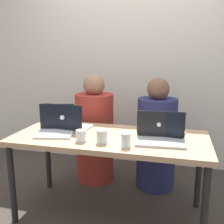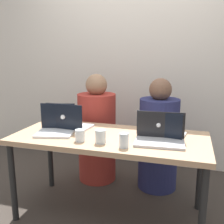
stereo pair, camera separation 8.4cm
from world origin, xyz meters
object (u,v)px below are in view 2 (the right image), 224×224
(person_on_left, at_px, (97,134))
(laptop_back_left, at_px, (69,123))
(laptop_back_right, at_px, (161,131))
(water_glass_center, at_px, (101,137))
(laptop_front_left, at_px, (56,127))
(water_glass_left, at_px, (80,136))
(person_on_right, at_px, (158,141))
(laptop_front_right, at_px, (160,136))
(water_glass_right, at_px, (124,141))

(person_on_left, height_order, laptop_back_left, person_on_left)
(person_on_left, distance_m, laptop_back_left, 0.56)
(laptop_back_right, distance_m, water_glass_center, 0.50)
(laptop_front_left, distance_m, laptop_back_left, 0.15)
(water_glass_left, bearing_deg, person_on_right, 57.68)
(laptop_front_right, relative_size, water_glass_right, 3.63)
(water_glass_right, height_order, water_glass_center, water_glass_right)
(laptop_front_right, bearing_deg, person_on_right, 92.84)
(person_on_right, bearing_deg, laptop_back_right, 89.25)
(laptop_back_right, xyz_separation_m, water_glass_right, (-0.22, -0.33, -0.00))
(laptop_front_left, bearing_deg, person_on_right, 26.11)
(laptop_front_right, bearing_deg, water_glass_left, -170.47)
(person_on_right, xyz_separation_m, water_glass_left, (-0.50, -0.79, 0.24))
(laptop_front_left, height_order, water_glass_left, laptop_front_left)
(laptop_back_left, distance_m, water_glass_left, 0.36)
(person_on_left, relative_size, laptop_back_right, 2.99)
(laptop_front_right, distance_m, water_glass_left, 0.59)
(person_on_left, height_order, laptop_back_right, person_on_left)
(laptop_front_right, distance_m, laptop_back_left, 0.82)
(person_on_right, xyz_separation_m, water_glass_right, (-0.15, -0.83, 0.25))
(water_glass_left, bearing_deg, water_glass_right, -6.31)
(laptop_back_left, bearing_deg, laptop_back_right, -174.02)
(person_on_left, bearing_deg, water_glass_center, 112.63)
(laptop_back_right, bearing_deg, water_glass_center, 43.73)
(water_glass_left, height_order, water_glass_right, water_glass_right)
(person_on_right, bearing_deg, laptop_back_left, 25.97)
(person_on_left, distance_m, water_glass_right, 0.99)
(person_on_left, xyz_separation_m, laptop_front_left, (-0.12, -0.64, 0.24))
(person_on_right, height_order, laptop_back_right, person_on_right)
(laptop_front_right, xyz_separation_m, water_glass_center, (-0.41, -0.14, -0.00))
(person_on_left, distance_m, laptop_front_left, 0.70)
(person_on_left, height_order, water_glass_right, person_on_left)
(person_on_left, relative_size, laptop_front_left, 3.35)
(person_on_left, height_order, person_on_right, person_on_left)
(laptop_front_left, height_order, laptop_front_right, laptop_front_left)
(laptop_front_left, xyz_separation_m, laptop_back_left, (0.05, 0.14, -0.00))
(laptop_front_right, distance_m, water_glass_center, 0.44)
(laptop_front_right, height_order, laptop_back_right, laptop_front_right)
(laptop_front_left, height_order, laptop_back_right, laptop_front_left)
(water_glass_center, bearing_deg, laptop_front_right, 18.31)
(person_on_right, distance_m, water_glass_right, 0.88)
(water_glass_right, distance_m, water_glass_center, 0.19)
(laptop_back_left, xyz_separation_m, water_glass_center, (0.39, -0.28, -0.01))
(laptop_back_right, distance_m, water_glass_right, 0.40)
(water_glass_right, bearing_deg, laptop_back_right, 56.33)
(water_glass_left, bearing_deg, laptop_front_left, 152.73)
(person_on_left, distance_m, laptop_front_right, 1.00)
(person_on_right, bearing_deg, person_on_left, -8.81)
(laptop_back_right, xyz_separation_m, water_glass_center, (-0.41, -0.29, -0.00))
(laptop_front_left, xyz_separation_m, laptop_front_right, (0.85, -0.00, -0.00))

